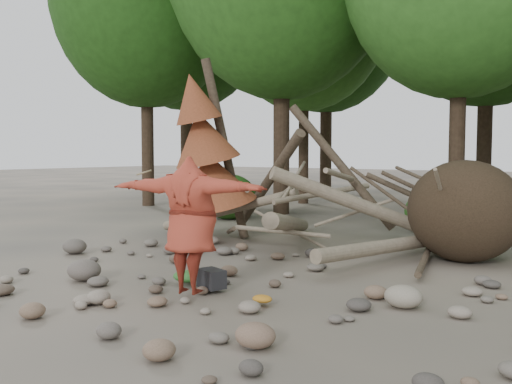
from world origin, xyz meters
The scene contains 13 objects.
ground centered at (0.00, 0.00, 0.00)m, with size 120.00×120.00×0.00m, color #514C44.
deadfall_pile centered at (2.02, 4.24, 0.95)m, with size 8.55×5.24×3.30m.
dead_conifer centered at (-3.12, 3.37, 2.11)m, with size 2.06×2.16×4.35m.
bush_left centered at (-5.50, 7.20, 0.72)m, with size 1.80×1.80×1.44m, color #204F15.
bush_mid centered at (0.80, 7.80, 0.56)m, with size 1.40×1.40×1.12m, color #2B651D.
frisbee_thrower centered at (0.14, -0.82, 1.07)m, with size 2.53×1.23×1.99m.
backpack centered at (0.14, -0.36, 0.14)m, with size 0.43×0.28×0.28m, color black.
cloth_green centered at (-0.46, -0.25, 0.09)m, with size 0.48×0.40×0.18m, color #2D692A.
cloth_orange centered at (1.24, -0.58, 0.05)m, with size 0.29×0.24×0.11m, color #B8761F.
boulder_front_left centered at (-2.06, -1.01, 0.18)m, with size 0.59×0.53×0.35m, color #635A52.
boulder_front_right centered at (2.15, -2.01, 0.14)m, with size 0.46×0.42×0.28m, color #7E624E.
boulder_mid_right centered at (2.86, 0.47, 0.16)m, with size 0.52×0.47×0.31m, color gray.
boulder_mid_left centered at (-4.28, 0.47, 0.16)m, with size 0.53×0.47×0.32m, color #5C554E.
Camera 1 is at (5.68, -6.93, 2.12)m, focal length 40.00 mm.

